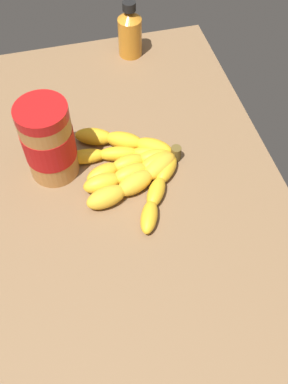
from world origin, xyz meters
The scene contains 4 objects.
ground_plane centered at (0.00, 0.00, -2.08)cm, with size 98.33×61.07×4.16cm, color brown.
banana_bunch centered at (-6.60, 2.92, 1.68)cm, with size 27.56×22.31×3.77cm.
peanut_butter_jar centered at (-11.06, -11.13, 7.91)cm, with size 9.39×9.39×16.01cm.
honey_bottle centered at (-42.08, 11.00, 5.97)cm, with size 5.52×5.52×13.24cm.
Camera 1 is at (43.65, -7.41, 65.83)cm, focal length 40.56 mm.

